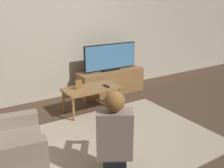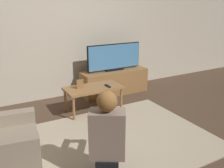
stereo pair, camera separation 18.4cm
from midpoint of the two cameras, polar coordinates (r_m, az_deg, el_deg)
name	(u,v)px [view 2 (the right image)]	position (r m, az deg, el deg)	size (l,w,h in m)	color
ground_plane	(113,141)	(3.27, 1.80, -13.02)	(10.00, 10.00, 0.00)	brown
wall_back	(59,26)	(4.58, -10.78, 12.91)	(10.00, 0.06, 2.60)	beige
rug	(113,141)	(3.27, 1.80, -12.90)	(2.50, 1.85, 0.02)	#BCAD93
tv_stand	(114,82)	(4.84, 1.61, 0.52)	(1.30, 0.41, 0.46)	olive
tv	(114,57)	(4.72, 1.64, 6.17)	(1.10, 0.08, 0.51)	black
coffee_table	(93,90)	(3.99, -2.99, -1.33)	(0.90, 0.46, 0.41)	olive
person_kneeling	(107,139)	(2.41, 1.13, -12.56)	(0.65, 0.85, 0.93)	black
picture_frame	(80,84)	(3.89, -5.98, -0.03)	(0.11, 0.01, 0.15)	olive
remote	(108,86)	(3.99, 0.33, -0.46)	(0.04, 0.15, 0.02)	black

